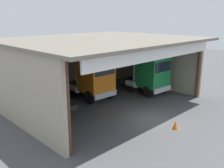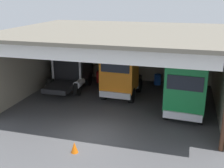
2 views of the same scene
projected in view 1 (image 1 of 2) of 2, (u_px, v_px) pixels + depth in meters
The scene contains 8 objects.
ground_plane at pixel (151, 119), 17.01m from camera, with size 80.00×80.00×0.00m, color #4C4C4F.
workshop_shed at pixel (91, 56), 20.35m from camera, with size 14.40×12.15×5.17m.
truck_black_center_left_bay at pixel (37, 83), 18.59m from camera, with size 2.76×5.33×3.70m.
truck_orange_center_bay at pixel (94, 77), 20.67m from camera, with size 2.57×5.09×3.70m.
truck_green_yard_outside at pixel (150, 73), 22.33m from camera, with size 2.61×4.88×3.56m.
oil_drum at pixel (86, 81), 25.35m from camera, with size 0.58×0.58×0.89m, color #194CB2.
tool_cart at pixel (48, 91), 21.64m from camera, with size 0.90×0.60×1.00m, color red.
traffic_cone at pixel (175, 125), 15.40m from camera, with size 0.36×0.36×0.56m, color orange.
Camera 1 is at (-13.03, -9.33, 6.76)m, focal length 39.90 mm.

